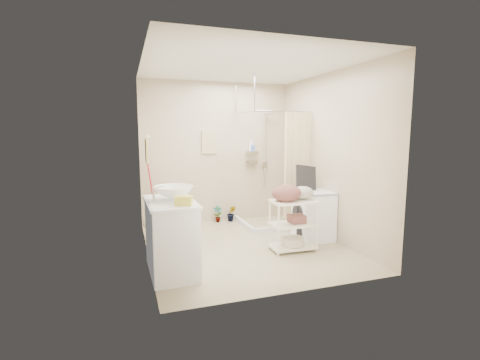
# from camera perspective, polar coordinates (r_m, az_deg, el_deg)

# --- Properties ---
(floor) EXTENTS (3.20, 3.20, 0.00)m
(floor) POSITION_cam_1_polar(r_m,az_deg,el_deg) (5.27, 0.81, -10.74)
(floor) COLOR #B7AC89
(floor) RESTS_ON ground
(ceiling) EXTENTS (2.80, 3.20, 0.04)m
(ceiling) POSITION_cam_1_polar(r_m,az_deg,el_deg) (5.08, 0.87, 18.26)
(ceiling) COLOR silver
(ceiling) RESTS_ON ground
(wall_back) EXTENTS (2.80, 0.04, 2.60)m
(wall_back) POSITION_cam_1_polar(r_m,az_deg,el_deg) (6.54, -3.81, 4.49)
(wall_back) COLOR #C4B597
(wall_back) RESTS_ON ground
(wall_front) EXTENTS (2.80, 0.04, 2.60)m
(wall_front) POSITION_cam_1_polar(r_m,az_deg,el_deg) (3.55, 9.41, 1.56)
(wall_front) COLOR #C4B597
(wall_front) RESTS_ON ground
(wall_left) EXTENTS (0.04, 3.20, 2.60)m
(wall_left) POSITION_cam_1_polar(r_m,az_deg,el_deg) (4.74, -15.37, 2.95)
(wall_left) COLOR #C4B597
(wall_left) RESTS_ON ground
(wall_right) EXTENTS (0.04, 3.20, 2.60)m
(wall_right) POSITION_cam_1_polar(r_m,az_deg,el_deg) (5.63, 14.44, 3.72)
(wall_right) COLOR #C4B597
(wall_right) RESTS_ON ground
(vanity) EXTENTS (0.58, 1.01, 0.88)m
(vanity) POSITION_cam_1_polar(r_m,az_deg,el_deg) (4.30, -11.24, -9.09)
(vanity) COLOR white
(vanity) RESTS_ON ground
(sink) EXTENTS (0.53, 0.53, 0.16)m
(sink) POSITION_cam_1_polar(r_m,az_deg,el_deg) (4.25, -10.87, -2.07)
(sink) COLOR white
(sink) RESTS_ON vanity
(counter_basket) EXTENTS (0.22, 0.19, 0.10)m
(counter_basket) POSITION_cam_1_polar(r_m,az_deg,el_deg) (3.92, -9.22, -3.34)
(counter_basket) COLOR #DBD243
(counter_basket) RESTS_ON vanity
(floor_basket) EXTENTS (0.27, 0.22, 0.14)m
(floor_basket) POSITION_cam_1_polar(r_m,az_deg,el_deg) (4.16, -8.58, -15.06)
(floor_basket) COLOR gold
(floor_basket) RESTS_ON ground
(toilet) EXTENTS (0.69, 0.42, 0.68)m
(toilet) POSITION_cam_1_polar(r_m,az_deg,el_deg) (5.65, -11.77, -6.06)
(toilet) COLOR white
(toilet) RESTS_ON ground
(mop) EXTENTS (0.13, 0.13, 1.28)m
(mop) POSITION_cam_1_polar(r_m,az_deg,el_deg) (6.31, -14.66, -1.90)
(mop) COLOR red
(mop) RESTS_ON ground
(potted_plant_a) EXTENTS (0.18, 0.13, 0.31)m
(potted_plant_a) POSITION_cam_1_polar(r_m,az_deg,el_deg) (6.57, -3.69, -5.58)
(potted_plant_a) COLOR #985A31
(potted_plant_a) RESTS_ON ground
(potted_plant_b) EXTENTS (0.20, 0.18, 0.30)m
(potted_plant_b) POSITION_cam_1_polar(r_m,az_deg,el_deg) (6.63, -1.42, -5.50)
(potted_plant_b) COLOR maroon
(potted_plant_b) RESTS_ON ground
(hanging_towel) EXTENTS (0.28, 0.03, 0.42)m
(hanging_towel) POSITION_cam_1_polar(r_m,az_deg,el_deg) (6.48, -5.07, 6.22)
(hanging_towel) COLOR #C5BA84
(hanging_towel) RESTS_ON wall_back
(towel_ring) EXTENTS (0.04, 0.22, 0.34)m
(towel_ring) POSITION_cam_1_polar(r_m,az_deg,el_deg) (4.53, -15.05, 4.90)
(towel_ring) COLOR #E8D984
(towel_ring) RESTS_ON wall_left
(tp_holder) EXTENTS (0.08, 0.12, 0.14)m
(tp_holder) POSITION_cam_1_polar(r_m,az_deg,el_deg) (4.87, -14.68, -3.80)
(tp_holder) COLOR white
(tp_holder) RESTS_ON wall_left
(shower) EXTENTS (1.10, 1.10, 2.10)m
(shower) POSITION_cam_1_polar(r_m,az_deg,el_deg) (6.32, 4.97, 2.09)
(shower) COLOR silver
(shower) RESTS_ON ground
(shampoo_bottle_a) EXTENTS (0.11, 0.11, 0.24)m
(shampoo_bottle_a) POSITION_cam_1_polar(r_m,az_deg,el_deg) (6.67, 1.83, 5.78)
(shampoo_bottle_a) COLOR white
(shampoo_bottle_a) RESTS_ON shower
(shampoo_bottle_b) EXTENTS (0.08, 0.08, 0.17)m
(shampoo_bottle_b) POSITION_cam_1_polar(r_m,az_deg,el_deg) (6.67, 2.04, 5.47)
(shampoo_bottle_b) COLOR #4462B5
(shampoo_bottle_b) RESTS_ON shower
(washing_machine) EXTENTS (0.55, 0.57, 0.76)m
(washing_machine) POSITION_cam_1_polar(r_m,az_deg,el_deg) (5.62, 11.96, -5.69)
(washing_machine) COLOR white
(washing_machine) RESTS_ON ground
(laundry_rack) EXTENTS (0.64, 0.39, 0.87)m
(laundry_rack) POSITION_cam_1_polar(r_m,az_deg,el_deg) (5.03, 8.73, -6.58)
(laundry_rack) COLOR white
(laundry_rack) RESTS_ON ground
(ironing_board) EXTENTS (0.34, 0.10, 1.21)m
(ironing_board) POSITION_cam_1_polar(r_m,az_deg,el_deg) (5.55, 10.82, -3.50)
(ironing_board) COLOR black
(ironing_board) RESTS_ON ground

